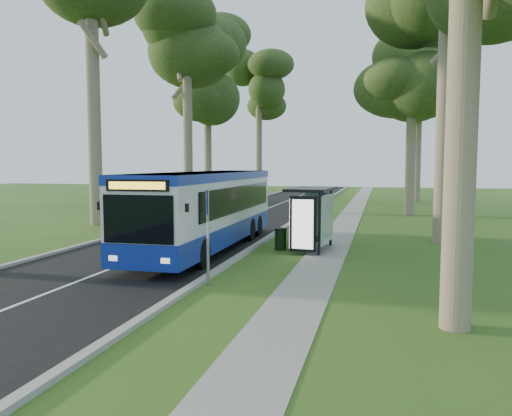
{
  "coord_description": "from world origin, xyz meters",
  "views": [
    {
      "loc": [
        4.96,
        -16.8,
        3.39
      ],
      "look_at": [
        -0.04,
        3.05,
        1.6
      ],
      "focal_mm": 35.0,
      "sensor_mm": 36.0,
      "label": 1
    }
  ],
  "objects_px": {
    "bus_shelter": "(313,207)",
    "bus_stop_sign": "(208,226)",
    "litter_bin": "(281,239)",
    "car_silver": "(212,195)",
    "car_white": "(195,200)",
    "bus": "(206,210)"
  },
  "relations": [
    {
      "from": "bus",
      "to": "car_silver",
      "type": "xyz_separation_m",
      "value": [
        -7.73,
        22.98,
        -0.92
      ]
    },
    {
      "from": "bus",
      "to": "bus_stop_sign",
      "type": "relative_size",
      "value": 4.28
    },
    {
      "from": "bus_shelter",
      "to": "litter_bin",
      "type": "xyz_separation_m",
      "value": [
        -1.3,
        0.11,
        -1.3
      ]
    },
    {
      "from": "bus_shelter",
      "to": "bus_stop_sign",
      "type": "bearing_deg",
      "value": -104.34
    },
    {
      "from": "bus_stop_sign",
      "to": "bus_shelter",
      "type": "bearing_deg",
      "value": 54.32
    },
    {
      "from": "litter_bin",
      "to": "car_white",
      "type": "bearing_deg",
      "value": 121.15
    },
    {
      "from": "litter_bin",
      "to": "bus_stop_sign",
      "type": "bearing_deg",
      "value": -97.35
    },
    {
      "from": "bus_stop_sign",
      "to": "car_white",
      "type": "bearing_deg",
      "value": 95.11
    },
    {
      "from": "bus_stop_sign",
      "to": "bus_shelter",
      "type": "relative_size",
      "value": 0.91
    },
    {
      "from": "litter_bin",
      "to": "bus_shelter",
      "type": "bearing_deg",
      "value": -4.98
    },
    {
      "from": "bus",
      "to": "bus_shelter",
      "type": "relative_size",
      "value": 3.9
    },
    {
      "from": "bus",
      "to": "bus_stop_sign",
      "type": "bearing_deg",
      "value": -70.12
    },
    {
      "from": "bus",
      "to": "car_silver",
      "type": "relative_size",
      "value": 2.82
    },
    {
      "from": "car_white",
      "to": "bus",
      "type": "bearing_deg",
      "value": -76.11
    },
    {
      "from": "car_white",
      "to": "car_silver",
      "type": "bearing_deg",
      "value": 86.89
    },
    {
      "from": "car_white",
      "to": "litter_bin",
      "type": "bearing_deg",
      "value": -67.48
    },
    {
      "from": "bus_stop_sign",
      "to": "litter_bin",
      "type": "height_order",
      "value": "bus_stop_sign"
    },
    {
      "from": "bus",
      "to": "litter_bin",
      "type": "xyz_separation_m",
      "value": [
        2.88,
        0.68,
        -1.16
      ]
    },
    {
      "from": "car_silver",
      "to": "bus",
      "type": "bearing_deg",
      "value": -58.63
    },
    {
      "from": "bus_shelter",
      "to": "car_silver",
      "type": "relative_size",
      "value": 0.72
    },
    {
      "from": "bus_stop_sign",
      "to": "car_silver",
      "type": "relative_size",
      "value": 0.66
    },
    {
      "from": "litter_bin",
      "to": "car_silver",
      "type": "relative_size",
      "value": 0.21
    }
  ]
}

